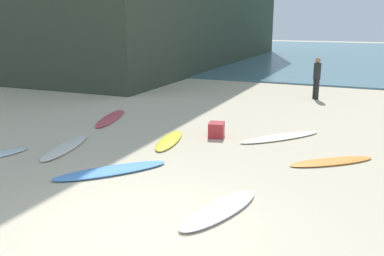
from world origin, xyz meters
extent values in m
plane|color=beige|center=(0.00, 0.00, 0.00)|extent=(120.00, 120.00, 0.00)
cube|color=slate|center=(0.00, 35.77, 0.04)|extent=(120.00, 40.00, 0.08)
ellipsoid|color=orange|center=(2.30, 4.49, 0.03)|extent=(1.88, 1.70, 0.06)
ellipsoid|color=yellow|center=(-1.74, 4.50, 0.04)|extent=(0.87, 2.01, 0.08)
ellipsoid|color=#EDE5C9|center=(0.82, 6.01, 0.03)|extent=(2.02, 2.30, 0.07)
ellipsoid|color=#5596E1|center=(-1.83, 2.00, 0.04)|extent=(1.97, 2.25, 0.08)
ellipsoid|color=#D64F5E|center=(-4.62, 6.04, 0.03)|extent=(1.25, 2.57, 0.07)
ellipsoid|color=white|center=(0.88, 1.16, 0.04)|extent=(1.06, 2.05, 0.09)
ellipsoid|color=white|center=(-3.80, 2.90, 0.04)|extent=(1.03, 2.26, 0.09)
cylinder|color=#1E3342|center=(-7.74, 11.43, 0.44)|extent=(0.14, 0.14, 0.89)
cylinder|color=#1E3342|center=(-7.62, 11.59, 0.44)|extent=(0.14, 0.14, 0.89)
cylinder|color=#1E3342|center=(-7.68, 11.51, 1.26)|extent=(0.39, 0.39, 0.74)
sphere|color=tan|center=(-7.68, 11.51, 1.75)|extent=(0.24, 0.24, 0.24)
cylinder|color=black|center=(0.89, 12.22, 0.39)|extent=(0.14, 0.14, 0.78)
cylinder|color=black|center=(0.77, 12.38, 0.39)|extent=(0.14, 0.14, 0.78)
cylinder|color=black|center=(0.83, 12.30, 1.10)|extent=(0.39, 0.39, 0.65)
sphere|color=#9E7051|center=(0.83, 12.30, 1.53)|extent=(0.21, 0.21, 0.21)
cube|color=#B2282D|center=(-0.79, 5.43, 0.20)|extent=(0.50, 0.55, 0.40)
camera|label=1|loc=(3.06, -4.88, 3.09)|focal=39.54mm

